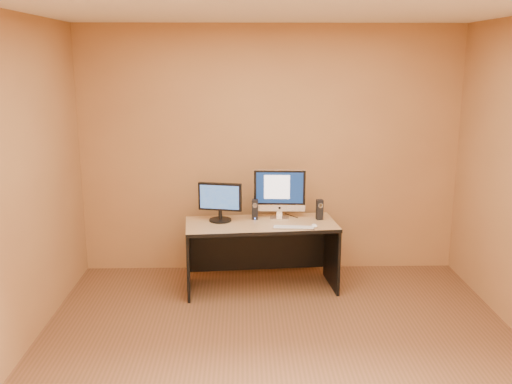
# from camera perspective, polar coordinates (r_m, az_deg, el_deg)

# --- Properties ---
(floor) EXTENTS (4.00, 4.00, 0.00)m
(floor) POSITION_cam_1_polar(r_m,az_deg,el_deg) (4.55, 2.55, -16.44)
(floor) COLOR brown
(floor) RESTS_ON ground
(walls) EXTENTS (4.00, 4.00, 2.60)m
(walls) POSITION_cam_1_polar(r_m,az_deg,el_deg) (4.07, 2.74, -0.31)
(walls) COLOR #AC7745
(walls) RESTS_ON ground
(ceiling) EXTENTS (4.00, 4.00, 0.00)m
(ceiling) POSITION_cam_1_polar(r_m,az_deg,el_deg) (3.97, 2.95, 18.25)
(ceiling) COLOR white
(ceiling) RESTS_ON walls
(desk) EXTENTS (1.52, 0.77, 0.68)m
(desk) POSITION_cam_1_polar(r_m,az_deg,el_deg) (5.69, 0.50, -6.40)
(desk) COLOR tan
(desk) RESTS_ON ground
(imac) EXTENTS (0.53, 0.22, 0.50)m
(imac) POSITION_cam_1_polar(r_m,az_deg,el_deg) (5.70, 2.38, -0.18)
(imac) COLOR silver
(imac) RESTS_ON desk
(second_monitor) EXTENTS (0.48, 0.31, 0.39)m
(second_monitor) POSITION_cam_1_polar(r_m,az_deg,el_deg) (5.62, -3.62, -1.02)
(second_monitor) COLOR black
(second_monitor) RESTS_ON desk
(speaker_left) EXTENTS (0.06, 0.07, 0.20)m
(speaker_left) POSITION_cam_1_polar(r_m,az_deg,el_deg) (5.70, -0.11, -1.75)
(speaker_left) COLOR black
(speaker_left) RESTS_ON desk
(speaker_right) EXTENTS (0.07, 0.07, 0.20)m
(speaker_right) POSITION_cam_1_polar(r_m,az_deg,el_deg) (5.72, 6.38, -1.77)
(speaker_right) COLOR black
(speaker_right) RESTS_ON desk
(keyboard) EXTENTS (0.40, 0.15, 0.02)m
(keyboard) POSITION_cam_1_polar(r_m,az_deg,el_deg) (5.43, 3.79, -3.56)
(keyboard) COLOR #B5B4B9
(keyboard) RESTS_ON desk
(mouse) EXTENTS (0.07, 0.10, 0.03)m
(mouse) POSITION_cam_1_polar(r_m,az_deg,el_deg) (5.48, 5.87, -3.36)
(mouse) COLOR white
(mouse) RESTS_ON desk
(cable_a) EXTENTS (0.12, 0.17, 0.01)m
(cable_a) POSITION_cam_1_polar(r_m,az_deg,el_deg) (5.85, 3.55, -2.37)
(cable_a) COLOR black
(cable_a) RESTS_ON desk
(cable_b) EXTENTS (0.09, 0.15, 0.01)m
(cable_b) POSITION_cam_1_polar(r_m,az_deg,el_deg) (5.87, 2.26, -2.30)
(cable_b) COLOR black
(cable_b) RESTS_ON desk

